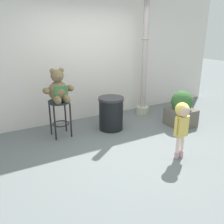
% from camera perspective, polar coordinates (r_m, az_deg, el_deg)
% --- Properties ---
extents(ground_plane, '(24.00, 24.00, 0.00)m').
position_cam_1_polar(ground_plane, '(4.38, 4.60, -8.31)').
color(ground_plane, slate).
extents(building_wall, '(7.42, 0.30, 3.46)m').
position_cam_1_polar(building_wall, '(5.61, -6.43, 16.16)').
color(building_wall, silver).
rests_on(building_wall, ground_plane).
extents(bar_stool_with_teddy, '(0.41, 0.41, 0.72)m').
position_cam_1_polar(bar_stool_with_teddy, '(4.73, -12.27, 0.31)').
color(bar_stool_with_teddy, '#1C262C').
rests_on(bar_stool_with_teddy, ground_plane).
extents(teddy_bear, '(0.59, 0.53, 0.62)m').
position_cam_1_polar(teddy_bear, '(4.58, -12.54, 5.27)').
color(teddy_bear, brown).
rests_on(teddy_bear, bar_stool_with_teddy).
extents(child_walking, '(0.30, 0.24, 0.94)m').
position_cam_1_polar(child_walking, '(3.93, 16.26, -1.50)').
color(child_walking, '#C79BA5').
rests_on(child_walking, ground_plane).
extents(trash_bin, '(0.53, 0.53, 0.69)m').
position_cam_1_polar(trash_bin, '(5.00, -0.23, -0.30)').
color(trash_bin, black).
rests_on(trash_bin, ground_plane).
extents(lamppost, '(0.31, 0.31, 3.12)m').
position_cam_1_polar(lamppost, '(5.79, 7.67, 11.48)').
color(lamppost, '#ACB098').
rests_on(lamppost, ground_plane).
extents(planter_with_shrub, '(0.54, 0.54, 0.77)m').
position_cam_1_polar(planter_with_shrub, '(5.41, 16.08, 0.51)').
color(planter_with_shrub, '#5D584C').
rests_on(planter_with_shrub, ground_plane).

